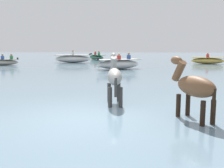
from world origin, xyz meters
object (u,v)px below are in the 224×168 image
horse_lead_bay (194,88)px  boat_near_port (73,59)px  horse_trailing_grey (115,78)px  boat_mid_outer (118,64)px  boat_distant_west (3,62)px  boat_far_offshore (96,57)px  boat_near_starboard (207,61)px

horse_lead_bay → boat_near_port: bearing=108.2°
horse_trailing_grey → boat_mid_outer: size_ratio=0.52×
horse_lead_bay → boat_distant_west: (-12.51, 17.17, -0.52)m
horse_lead_bay → boat_far_offshore: 26.48m
horse_lead_bay → boat_mid_outer: (-2.10, 13.83, -0.43)m
horse_trailing_grey → boat_distant_west: size_ratio=0.67×
boat_distant_west → horse_lead_bay: bearing=-53.9°
boat_distant_west → boat_near_port: (5.63, 3.70, 0.11)m
horse_lead_bay → boat_mid_outer: 13.99m
boat_far_offshore → horse_trailing_grey: bearing=-83.0°
horse_lead_bay → boat_near_starboard: (6.36, 19.63, -0.49)m
horse_trailing_grey → boat_distant_west: 18.65m
horse_trailing_grey → boat_mid_outer: horse_trailing_grey is taller
boat_far_offshore → boat_near_port: bearing=-110.3°
horse_lead_bay → horse_trailing_grey: size_ratio=0.98×
horse_trailing_grey → boat_near_starboard: size_ratio=0.59×
horse_trailing_grey → boat_mid_outer: bearing=90.4°
horse_lead_bay → boat_near_starboard: bearing=72.1°
boat_near_starboard → boat_mid_outer: (-8.46, -5.80, 0.06)m
boat_distant_west → boat_far_offshore: boat_far_offshore is taller
horse_lead_bay → boat_mid_outer: size_ratio=0.51×
horse_lead_bay → boat_distant_west: 21.25m
boat_near_port → horse_trailing_grey: bearing=-75.7°
boat_near_starboard → boat_near_port: boat_near_port is taller
boat_distant_west → boat_far_offshore: 11.61m
horse_lead_bay → boat_mid_outer: bearing=98.6°
horse_trailing_grey → boat_mid_outer: 12.07m
boat_mid_outer → boat_far_offshore: bearing=103.3°
boat_near_starboard → boat_near_port: 13.29m
horse_lead_bay → horse_trailing_grey: bearing=138.7°
horse_trailing_grey → boat_near_starboard: (8.36, 17.86, -0.51)m
horse_lead_bay → boat_far_offshore: horse_lead_bay is taller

